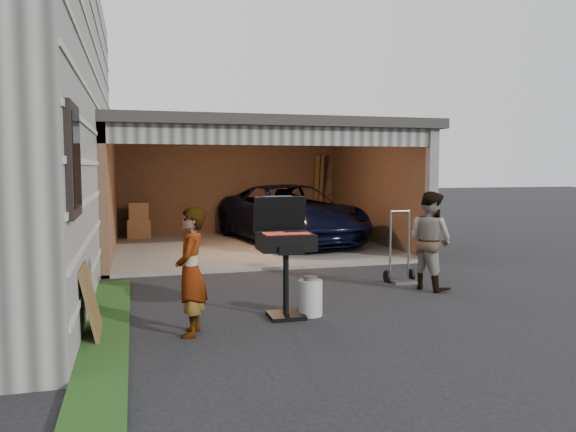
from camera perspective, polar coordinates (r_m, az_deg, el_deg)
name	(u,v)px	position (r m, az deg, el deg)	size (l,w,h in m)	color
ground	(295,322)	(7.14, 0.73, -10.75)	(80.00, 80.00, 0.00)	black
groundcover_strip	(102,364)	(5.93, -18.38, -14.04)	(0.50, 8.00, 0.06)	#193814
garage	(248,170)	(13.66, -4.13, 4.69)	(6.80, 6.30, 2.90)	#605E59
minivan	(289,216)	(14.07, 0.15, 0.02)	(2.38, 5.16, 1.43)	black
woman	(191,272)	(6.56, -9.83, -5.60)	(0.54, 0.35, 1.48)	silver
man	(430,240)	(9.17, 14.24, -2.42)	(0.76, 0.59, 1.56)	#471F1B
bbq_grill	(285,246)	(7.21, -0.30, -3.09)	(0.70, 0.61, 1.55)	black
propane_tank	(310,298)	(7.41, 2.30, -8.31)	(0.31, 0.31, 0.47)	#B5B5B1
plywood_panel	(91,303)	(6.74, -19.35, -8.30)	(0.04, 0.77, 0.86)	#543B1C
hand_truck	(401,268)	(9.67, 11.38, -5.24)	(0.51, 0.38, 1.23)	gray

